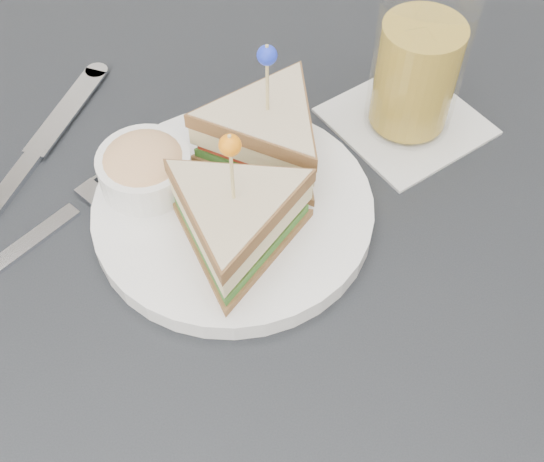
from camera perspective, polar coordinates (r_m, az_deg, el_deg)
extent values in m
cube|color=black|center=(0.57, -0.98, -4.78)|extent=(0.80, 0.80, 0.03)
cylinder|color=black|center=(1.13, -19.17, -0.09)|extent=(0.04, 0.04, 0.72)
cylinder|color=black|center=(1.13, 16.86, 0.88)|extent=(0.04, 0.04, 0.72)
cylinder|color=white|center=(0.59, -3.24, 1.61)|extent=(0.31, 0.31, 0.01)
cylinder|color=white|center=(0.58, -3.28, 2.18)|extent=(0.31, 0.31, 0.00)
cylinder|color=#E1C981|center=(0.49, -3.37, 4.84)|extent=(0.00, 0.00, 0.08)
sphere|color=orange|center=(0.47, -3.54, 7.17)|extent=(0.02, 0.02, 0.02)
cylinder|color=#E1C981|center=(0.55, -0.40, 12.19)|extent=(0.00, 0.00, 0.08)
sphere|color=#1C33D3|center=(0.53, -0.42, 14.49)|extent=(0.02, 0.02, 0.02)
cylinder|color=white|center=(0.59, -10.53, 4.91)|extent=(0.10, 0.10, 0.04)
ellipsoid|color=#E0B772|center=(0.58, -10.71, 5.72)|extent=(0.09, 0.09, 0.03)
cube|color=silver|center=(0.60, -21.00, -1.94)|extent=(0.10, 0.11, 0.00)
cube|color=silver|center=(0.62, -14.71, 3.05)|extent=(0.04, 0.03, 0.00)
cube|color=silver|center=(0.65, -21.16, 3.32)|extent=(0.05, 0.10, 0.01)
cube|color=silver|center=(0.70, -16.82, 9.61)|extent=(0.07, 0.13, 0.00)
cylinder|color=silver|center=(0.74, -14.46, 12.85)|extent=(0.03, 0.03, 0.00)
cube|color=silver|center=(0.68, 11.12, 9.00)|extent=(0.18, 0.18, 0.00)
cylinder|color=gold|center=(0.64, 11.93, 12.67)|extent=(0.10, 0.10, 0.10)
cylinder|color=white|center=(0.63, 12.32, 14.43)|extent=(0.11, 0.11, 0.16)
cube|color=white|center=(0.63, 12.88, 16.72)|extent=(0.03, 0.03, 0.02)
cube|color=white|center=(0.61, 12.11, 14.98)|extent=(0.02, 0.02, 0.02)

